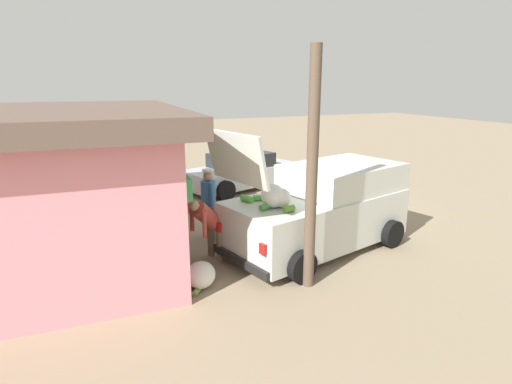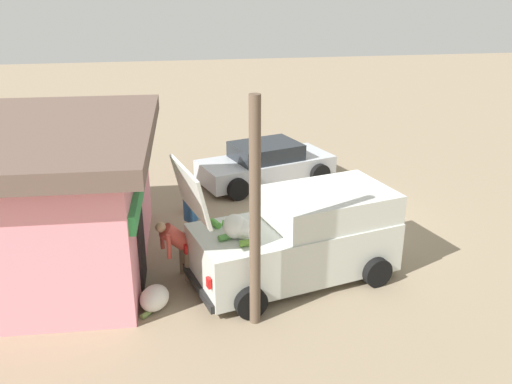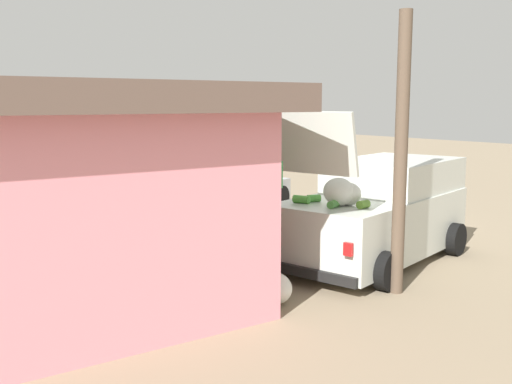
{
  "view_description": "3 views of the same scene",
  "coord_description": "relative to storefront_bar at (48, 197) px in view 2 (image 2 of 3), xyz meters",
  "views": [
    {
      "loc": [
        -10.26,
        6.01,
        3.64
      ],
      "look_at": [
        -0.44,
        1.75,
        0.79
      ],
      "focal_mm": 29.01,
      "sensor_mm": 36.0,
      "label": 1
    },
    {
      "loc": [
        -12.77,
        3.75,
        5.98
      ],
      "look_at": [
        -0.54,
        1.72,
        1.1
      ],
      "focal_mm": 38.58,
      "sensor_mm": 36.0,
      "label": 2
    },
    {
      "loc": [
        -10.14,
        9.37,
        2.92
      ],
      "look_at": [
        -1.3,
        2.88,
        1.26
      ],
      "focal_mm": 41.83,
      "sensor_mm": 36.0,
      "label": 3
    }
  ],
  "objects": [
    {
      "name": "utility_pole",
      "position": [
        -2.83,
        -3.98,
        0.49
      ],
      "size": [
        0.2,
        0.2,
        4.25
      ],
      "primitive_type": "cylinder",
      "color": "brown",
      "rests_on": "ground_plane"
    },
    {
      "name": "storefront_bar",
      "position": [
        0.0,
        0.0,
        0.0
      ],
      "size": [
        6.1,
        4.85,
        3.16
      ],
      "color": "pink",
      "rests_on": "ground_plane"
    },
    {
      "name": "parked_sedan",
      "position": [
        4.43,
        -5.51,
        -1.04
      ],
      "size": [
        3.02,
        4.41,
        1.25
      ],
      "color": "#B2B7BC",
      "rests_on": "ground_plane"
    },
    {
      "name": "delivery_van",
      "position": [
        -1.32,
        -5.19,
        -0.72
      ],
      "size": [
        3.02,
        4.7,
        2.78
      ],
      "color": "silver",
      "rests_on": "ground_plane"
    },
    {
      "name": "unloaded_banana_pile",
      "position": [
        -2.08,
        -2.14,
        -1.42
      ],
      "size": [
        0.87,
        0.75,
        0.45
      ],
      "color": "silver",
      "rests_on": "ground_plane"
    },
    {
      "name": "paint_bucket",
      "position": [
        2.45,
        -3.07,
        -1.48
      ],
      "size": [
        0.33,
        0.33,
        0.31
      ],
      "primitive_type": "cylinder",
      "color": "#BF3F33",
      "rests_on": "ground_plane"
    },
    {
      "name": "ground_plane",
      "position": [
        1.42,
        -6.34,
        -1.63
      ],
      "size": [
        60.0,
        60.0,
        0.0
      ],
      "primitive_type": "plane",
      "color": "gray"
    },
    {
      "name": "vendor_standing",
      "position": [
        0.12,
        -3.0,
        -0.66
      ],
      "size": [
        0.57,
        0.35,
        1.7
      ],
      "color": "#4C4C51",
      "rests_on": "ground_plane"
    },
    {
      "name": "customer_bending",
      "position": [
        -1.03,
        -2.62,
        -0.81
      ],
      "size": [
        0.63,
        0.73,
        1.36
      ],
      "color": "#726047",
      "rests_on": "ground_plane"
    }
  ]
}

